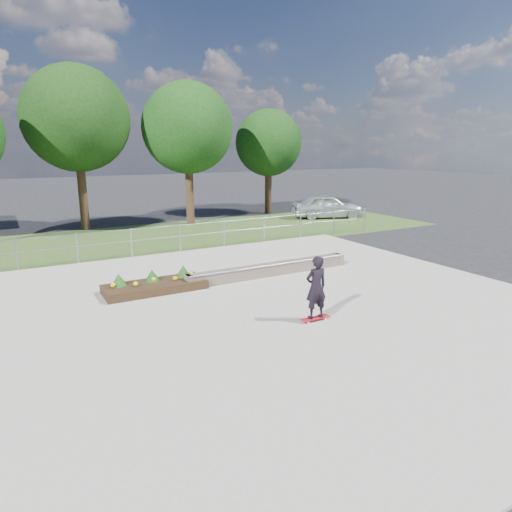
# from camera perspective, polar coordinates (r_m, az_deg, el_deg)

# --- Properties ---
(ground) EXTENTS (120.00, 120.00, 0.00)m
(ground) POSITION_cam_1_polar(r_m,az_deg,el_deg) (12.61, 2.57, -6.37)
(ground) COLOR black
(ground) RESTS_ON ground
(grass_verge) EXTENTS (30.00, 8.00, 0.02)m
(grass_verge) POSITION_cam_1_polar(r_m,az_deg,el_deg) (22.38, -12.49, 2.22)
(grass_verge) COLOR #314A1D
(grass_verge) RESTS_ON ground
(concrete_slab) EXTENTS (15.00, 15.00, 0.06)m
(concrete_slab) POSITION_cam_1_polar(r_m,az_deg,el_deg) (12.60, 2.57, -6.24)
(concrete_slab) COLOR #A19A8F
(concrete_slab) RESTS_ON ground
(fence) EXTENTS (20.06, 0.06, 1.20)m
(fence) POSITION_cam_1_polar(r_m,az_deg,el_deg) (18.97, -9.47, 2.68)
(fence) COLOR #989CA1
(fence) RESTS_ON ground
(tree_mid_left) EXTENTS (5.25, 5.25, 8.25)m
(tree_mid_left) POSITION_cam_1_polar(r_m,az_deg,el_deg) (25.36, -21.57, 15.64)
(tree_mid_left) COLOR #342115
(tree_mid_left) RESTS_ON ground
(tree_mid_right) EXTENTS (4.90, 4.90, 7.70)m
(tree_mid_right) POSITION_cam_1_polar(r_m,az_deg,el_deg) (25.80, -8.55, 15.52)
(tree_mid_right) COLOR #342015
(tree_mid_right) RESTS_ON ground
(tree_far_right) EXTENTS (4.20, 4.20, 6.60)m
(tree_far_right) POSITION_cam_1_polar(r_m,az_deg,el_deg) (29.78, 1.58, 13.93)
(tree_far_right) COLOR #352115
(tree_far_right) RESTS_ON ground
(grind_ledge) EXTENTS (6.00, 0.44, 0.43)m
(grind_ledge) POSITION_cam_1_polar(r_m,az_deg,el_deg) (15.34, 1.81, -1.68)
(grind_ledge) COLOR brown
(grind_ledge) RESTS_ON concrete_slab
(planter_bed) EXTENTS (3.00, 1.20, 0.61)m
(planter_bed) POSITION_cam_1_polar(r_m,az_deg,el_deg) (14.09, -12.57, -3.49)
(planter_bed) COLOR black
(planter_bed) RESTS_ON concrete_slab
(skateboarder) EXTENTS (0.80, 0.42, 1.67)m
(skateboarder) POSITION_cam_1_polar(r_m,az_deg,el_deg) (11.29, 7.51, -3.94)
(skateboarder) COLOR silver
(skateboarder) RESTS_ON concrete_slab
(parked_car) EXTENTS (4.60, 3.16, 1.45)m
(parked_car) POSITION_cam_1_polar(r_m,az_deg,el_deg) (28.27, 8.89, 6.17)
(parked_car) COLOR silver
(parked_car) RESTS_ON ground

